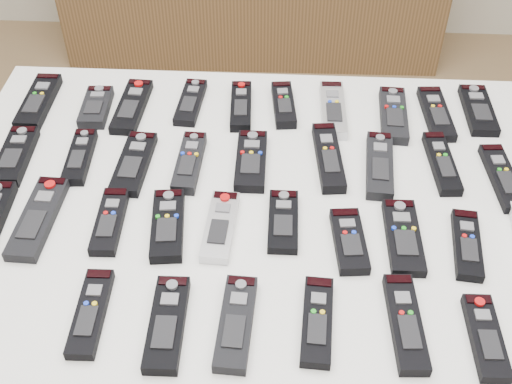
# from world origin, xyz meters

# --- Properties ---
(table) EXTENTS (1.25, 0.88, 0.78)m
(table) POSITION_xyz_m (-0.09, -0.04, 0.72)
(table) COLOR white
(table) RESTS_ON ground
(remote_0) EXTENTS (0.06, 0.19, 0.02)m
(remote_0) POSITION_xyz_m (-0.60, 0.24, 0.79)
(remote_0) COLOR black
(remote_0) RESTS_ON table
(remote_1) EXTENTS (0.06, 0.14, 0.02)m
(remote_1) POSITION_xyz_m (-0.47, 0.23, 0.79)
(remote_1) COLOR black
(remote_1) RESTS_ON table
(remote_2) EXTENTS (0.07, 0.19, 0.02)m
(remote_2) POSITION_xyz_m (-0.39, 0.24, 0.79)
(remote_2) COLOR black
(remote_2) RESTS_ON table
(remote_3) EXTENTS (0.06, 0.17, 0.02)m
(remote_3) POSITION_xyz_m (-0.25, 0.26, 0.79)
(remote_3) COLOR black
(remote_3) RESTS_ON table
(remote_4) EXTENTS (0.05, 0.17, 0.02)m
(remote_4) POSITION_xyz_m (-0.14, 0.25, 0.79)
(remote_4) COLOR black
(remote_4) RESTS_ON table
(remote_5) EXTENTS (0.06, 0.16, 0.02)m
(remote_5) POSITION_xyz_m (-0.04, 0.26, 0.79)
(remote_5) COLOR black
(remote_5) RESTS_ON table
(remote_6) EXTENTS (0.06, 0.19, 0.02)m
(remote_6) POSITION_xyz_m (0.07, 0.25, 0.79)
(remote_6) COLOR #B7B7BC
(remote_6) RESTS_ON table
(remote_7) EXTENTS (0.07, 0.19, 0.02)m
(remote_7) POSITION_xyz_m (0.21, 0.23, 0.79)
(remote_7) COLOR black
(remote_7) RESTS_ON table
(remote_8) EXTENTS (0.06, 0.19, 0.02)m
(remote_8) POSITION_xyz_m (0.30, 0.25, 0.79)
(remote_8) COLOR black
(remote_8) RESTS_ON table
(remote_9) EXTENTS (0.06, 0.17, 0.02)m
(remote_9) POSITION_xyz_m (0.40, 0.27, 0.79)
(remote_9) COLOR black
(remote_9) RESTS_ON table
(remote_10) EXTENTS (0.07, 0.17, 0.02)m
(remote_10) POSITION_xyz_m (-0.59, 0.05, 0.79)
(remote_10) COLOR black
(remote_10) RESTS_ON table
(remote_11) EXTENTS (0.05, 0.16, 0.02)m
(remote_11) POSITION_xyz_m (-0.46, 0.06, 0.79)
(remote_11) COLOR black
(remote_11) RESTS_ON table
(remote_12) EXTENTS (0.07, 0.19, 0.02)m
(remote_12) POSITION_xyz_m (-0.34, 0.04, 0.79)
(remote_12) COLOR black
(remote_12) RESTS_ON table
(remote_13) EXTENTS (0.05, 0.17, 0.02)m
(remote_13) POSITION_xyz_m (-0.23, 0.05, 0.79)
(remote_13) COLOR black
(remote_13) RESTS_ON table
(remote_14) EXTENTS (0.06, 0.17, 0.02)m
(remote_14) POSITION_xyz_m (-0.10, 0.06, 0.79)
(remote_14) COLOR black
(remote_14) RESTS_ON table
(remote_15) EXTENTS (0.07, 0.20, 0.02)m
(remote_15) POSITION_xyz_m (0.06, 0.08, 0.79)
(remote_15) COLOR black
(remote_15) RESTS_ON table
(remote_16) EXTENTS (0.07, 0.19, 0.02)m
(remote_16) POSITION_xyz_m (0.16, 0.06, 0.79)
(remote_16) COLOR black
(remote_16) RESTS_ON table
(remote_17) EXTENTS (0.06, 0.18, 0.02)m
(remote_17) POSITION_xyz_m (0.29, 0.08, 0.79)
(remote_17) COLOR black
(remote_17) RESTS_ON table
(remote_18) EXTENTS (0.06, 0.19, 0.02)m
(remote_18) POSITION_xyz_m (0.40, 0.04, 0.79)
(remote_18) COLOR black
(remote_18) RESTS_ON table
(remote_20) EXTENTS (0.07, 0.21, 0.02)m
(remote_20) POSITION_xyz_m (-0.49, -0.12, 0.79)
(remote_20) COLOR black
(remote_20) RESTS_ON table
(remote_21) EXTENTS (0.05, 0.16, 0.02)m
(remote_21) POSITION_xyz_m (-0.36, -0.12, 0.79)
(remote_21) COLOR black
(remote_21) RESTS_ON table
(remote_22) EXTENTS (0.08, 0.17, 0.02)m
(remote_22) POSITION_xyz_m (-0.25, -0.13, 0.79)
(remote_22) COLOR black
(remote_22) RESTS_ON table
(remote_23) EXTENTS (0.06, 0.17, 0.02)m
(remote_23) POSITION_xyz_m (-0.15, -0.12, 0.79)
(remote_23) COLOR #B7B7BC
(remote_23) RESTS_ON table
(remote_24) EXTENTS (0.06, 0.15, 0.02)m
(remote_24) POSITION_xyz_m (-0.03, -0.10, 0.79)
(remote_24) COLOR black
(remote_24) RESTS_ON table
(remote_25) EXTENTS (0.07, 0.15, 0.02)m
(remote_25) POSITION_xyz_m (0.09, -0.15, 0.79)
(remote_25) COLOR black
(remote_25) RESTS_ON table
(remote_26) EXTENTS (0.06, 0.18, 0.02)m
(remote_26) POSITION_xyz_m (0.19, -0.13, 0.79)
(remote_26) COLOR black
(remote_26) RESTS_ON table
(remote_27) EXTENTS (0.06, 0.16, 0.02)m
(remote_27) POSITION_xyz_m (0.30, -0.14, 0.79)
(remote_27) COLOR black
(remote_27) RESTS_ON table
(remote_30) EXTENTS (0.05, 0.17, 0.02)m
(remote_30) POSITION_xyz_m (-0.34, -0.33, 0.79)
(remote_30) COLOR black
(remote_30) RESTS_ON table
(remote_31) EXTENTS (0.06, 0.18, 0.02)m
(remote_31) POSITION_xyz_m (-0.21, -0.34, 0.79)
(remote_31) COLOR black
(remote_31) RESTS_ON table
(remote_32) EXTENTS (0.06, 0.18, 0.02)m
(remote_32) POSITION_xyz_m (-0.10, -0.34, 0.79)
(remote_32) COLOR black
(remote_32) RESTS_ON table
(remote_33) EXTENTS (0.06, 0.17, 0.02)m
(remote_33) POSITION_xyz_m (0.03, -0.33, 0.79)
(remote_33) COLOR black
(remote_33) RESTS_ON table
(remote_34) EXTENTS (0.06, 0.19, 0.02)m
(remote_34) POSITION_xyz_m (0.17, -0.32, 0.79)
(remote_34) COLOR black
(remote_34) RESTS_ON table
(remote_35) EXTENTS (0.05, 0.16, 0.02)m
(remote_35) POSITION_xyz_m (0.29, -0.34, 0.79)
(remote_35) COLOR black
(remote_35) RESTS_ON table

